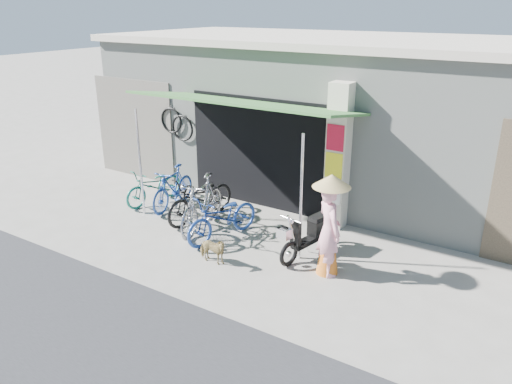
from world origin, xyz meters
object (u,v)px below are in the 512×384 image
Objects in this scene: bike_black at (201,198)px; street_dog at (212,250)px; bike_silver at (202,204)px; bike_teal at (154,186)px; moped at (311,234)px; bike_blue at (173,188)px; bike_navy at (223,217)px; nun at (329,226)px.

bike_black is 3.07× the size of street_dog.
bike_teal is at bearing 151.88° from bike_silver.
moped reaches higher than street_dog.
bike_blue reaches higher than bike_navy.
moped is (3.68, -0.39, -0.07)m from bike_blue.
nun is at bearing -2.33° from bike_teal.
bike_teal reaches higher than street_dog.
nun reaches higher than bike_blue.
bike_teal is 0.86× the size of bike_black.
bike_black is at bearing 1.00° from bike_teal.
bike_teal is 1.94m from bike_silver.
bike_teal is 1.54m from bike_black.
bike_navy reaches higher than bike_teal.
bike_blue is at bearing 144.87° from bike_silver.
bike_teal is 0.91× the size of bike_navy.
bike_teal is at bearing 30.54° from nun.
street_dog is (0.42, -0.92, -0.21)m from bike_navy.
nun is (1.90, 0.79, 0.64)m from street_dog.
bike_silver is 1.03× the size of nun.
moped reaches higher than bike_teal.
bike_teal is 4.90m from nun.
bike_navy is at bearing -28.24° from bike_blue.
bike_silver is at bearing -164.22° from moped.
bike_blue is 0.86× the size of bike_black.
bike_blue is 1.00× the size of moped.
bike_black is at bearing 119.61° from bike_silver.
bike_silver reaches higher than bike_teal.
bike_silver is at bearing 179.01° from bike_navy.
moped is 0.88× the size of nun.
bike_blue reaches higher than street_dog.
street_dog is at bearing -52.87° from bike_navy.
bike_silver reaches higher than moped.
bike_silver reaches higher than bike_black.
nun is (3.28, -0.67, 0.40)m from bike_black.
bike_black is (0.96, -0.19, 0.01)m from bike_blue.
nun is (2.95, -0.29, 0.33)m from bike_silver.
bike_navy is 2.36m from nun.
street_dog is 0.34× the size of nun.
street_dog is at bearing -125.21° from moped.
bike_blue is 3.70m from moped.
bike_teal is at bearing 173.34° from bike_blue.
bike_teal is 0.88× the size of nun.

